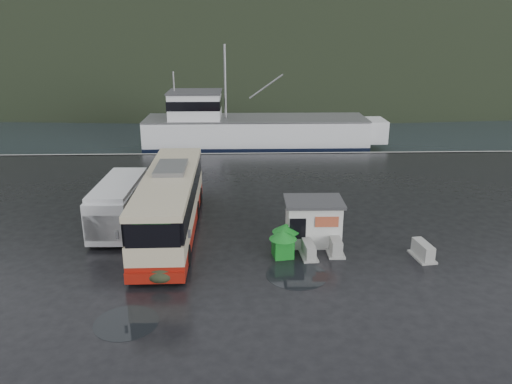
{
  "coord_description": "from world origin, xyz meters",
  "views": [
    {
      "loc": [
        1.95,
        -24.59,
        11.17
      ],
      "look_at": [
        2.83,
        3.73,
        1.7
      ],
      "focal_mm": 35.0,
      "sensor_mm": 36.0,
      "label": 1
    }
  ],
  "objects_px": {
    "waste_bin_right": "(286,249)",
    "jersey_barrier_c": "(422,258)",
    "waste_bin_left": "(283,256)",
    "dome_tent": "(163,277)",
    "coach_bus": "(172,232)",
    "jersey_barrier_b": "(335,253)",
    "ticket_kiosk": "(312,242)",
    "fishing_trawler": "(256,137)",
    "white_van": "(122,227)",
    "jersey_barrier_a": "(308,257)"
  },
  "relations": [
    {
      "from": "dome_tent",
      "to": "fishing_trawler",
      "type": "xyz_separation_m",
      "value": [
        5.28,
        30.93,
        0.0
      ]
    },
    {
      "from": "coach_bus",
      "to": "waste_bin_right",
      "type": "xyz_separation_m",
      "value": [
        6.27,
        -2.52,
        0.0
      ]
    },
    {
      "from": "white_van",
      "to": "dome_tent",
      "type": "distance_m",
      "value": 7.06
    },
    {
      "from": "ticket_kiosk",
      "to": "white_van",
      "type": "bearing_deg",
      "value": 167.87
    },
    {
      "from": "coach_bus",
      "to": "white_van",
      "type": "xyz_separation_m",
      "value": [
        -3.04,
        0.81,
        0.0
      ]
    },
    {
      "from": "white_van",
      "to": "ticket_kiosk",
      "type": "relative_size",
      "value": 2.16
    },
    {
      "from": "ticket_kiosk",
      "to": "dome_tent",
      "type": "bearing_deg",
      "value": -152.73
    },
    {
      "from": "white_van",
      "to": "jersey_barrier_a",
      "type": "xyz_separation_m",
      "value": [
        10.4,
        -4.29,
        0.0
      ]
    },
    {
      "from": "jersey_barrier_c",
      "to": "dome_tent",
      "type": "bearing_deg",
      "value": -172.74
    },
    {
      "from": "jersey_barrier_a",
      "to": "jersey_barrier_b",
      "type": "xyz_separation_m",
      "value": [
        1.42,
        0.44,
        0.0
      ]
    },
    {
      "from": "white_van",
      "to": "jersey_barrier_c",
      "type": "relative_size",
      "value": 4.0
    },
    {
      "from": "waste_bin_left",
      "to": "jersey_barrier_a",
      "type": "distance_m",
      "value": 1.32
    },
    {
      "from": "white_van",
      "to": "jersey_barrier_c",
      "type": "bearing_deg",
      "value": -14.4
    },
    {
      "from": "waste_bin_left",
      "to": "dome_tent",
      "type": "height_order",
      "value": "waste_bin_left"
    },
    {
      "from": "fishing_trawler",
      "to": "dome_tent",
      "type": "bearing_deg",
      "value": -99.47
    },
    {
      "from": "coach_bus",
      "to": "jersey_barrier_c",
      "type": "xyz_separation_m",
      "value": [
        13.1,
        -3.79,
        0.0
      ]
    },
    {
      "from": "coach_bus",
      "to": "dome_tent",
      "type": "height_order",
      "value": "coach_bus"
    },
    {
      "from": "white_van",
      "to": "waste_bin_right",
      "type": "xyz_separation_m",
      "value": [
        9.31,
        -3.33,
        0.0
      ]
    },
    {
      "from": "waste_bin_left",
      "to": "dome_tent",
      "type": "distance_m",
      "value": 6.11
    },
    {
      "from": "waste_bin_right",
      "to": "jersey_barrier_c",
      "type": "xyz_separation_m",
      "value": [
        6.83,
        -1.27,
        0.0
      ]
    },
    {
      "from": "waste_bin_right",
      "to": "dome_tent",
      "type": "relative_size",
      "value": 0.57
    },
    {
      "from": "coach_bus",
      "to": "jersey_barrier_b",
      "type": "bearing_deg",
      "value": -19.78
    },
    {
      "from": "jersey_barrier_b",
      "to": "fishing_trawler",
      "type": "bearing_deg",
      "value": 96.42
    },
    {
      "from": "coach_bus",
      "to": "jersey_barrier_b",
      "type": "xyz_separation_m",
      "value": [
        8.78,
        -3.04,
        0.0
      ]
    },
    {
      "from": "waste_bin_right",
      "to": "coach_bus",
      "type": "bearing_deg",
      "value": 158.1
    },
    {
      "from": "jersey_barrier_a",
      "to": "fishing_trawler",
      "type": "distance_m",
      "value": 29.04
    },
    {
      "from": "dome_tent",
      "to": "ticket_kiosk",
      "type": "xyz_separation_m",
      "value": [
        7.53,
        3.77,
        0.0
      ]
    },
    {
      "from": "jersey_barrier_a",
      "to": "fishing_trawler",
      "type": "bearing_deg",
      "value": 93.54
    },
    {
      "from": "jersey_barrier_b",
      "to": "waste_bin_left",
      "type": "bearing_deg",
      "value": -172.71
    },
    {
      "from": "ticket_kiosk",
      "to": "fishing_trawler",
      "type": "distance_m",
      "value": 27.25
    },
    {
      "from": "waste_bin_right",
      "to": "ticket_kiosk",
      "type": "distance_m",
      "value": 1.77
    },
    {
      "from": "white_van",
      "to": "coach_bus",
      "type": "bearing_deg",
      "value": -13.47
    },
    {
      "from": "dome_tent",
      "to": "fishing_trawler",
      "type": "relative_size",
      "value": 0.09
    },
    {
      "from": "coach_bus",
      "to": "fishing_trawler",
      "type": "distance_m",
      "value": 26.11
    },
    {
      "from": "waste_bin_left",
      "to": "waste_bin_right",
      "type": "relative_size",
      "value": 0.99
    },
    {
      "from": "waste_bin_left",
      "to": "coach_bus",
      "type": "bearing_deg",
      "value": 150.7
    },
    {
      "from": "white_van",
      "to": "ticket_kiosk",
      "type": "distance_m",
      "value": 11.12
    },
    {
      "from": "dome_tent",
      "to": "jersey_barrier_b",
      "type": "distance_m",
      "value": 8.82
    },
    {
      "from": "fishing_trawler",
      "to": "waste_bin_right",
      "type": "bearing_deg",
      "value": -88.34
    },
    {
      "from": "coach_bus",
      "to": "waste_bin_right",
      "type": "distance_m",
      "value": 6.76
    },
    {
      "from": "waste_bin_left",
      "to": "white_van",
      "type": "bearing_deg",
      "value": 155.15
    },
    {
      "from": "jersey_barrier_a",
      "to": "jersey_barrier_c",
      "type": "height_order",
      "value": "jersey_barrier_c"
    },
    {
      "from": "dome_tent",
      "to": "fishing_trawler",
      "type": "height_order",
      "value": "fishing_trawler"
    },
    {
      "from": "coach_bus",
      "to": "ticket_kiosk",
      "type": "distance_m",
      "value": 7.98
    },
    {
      "from": "coach_bus",
      "to": "dome_tent",
      "type": "distance_m",
      "value": 5.43
    },
    {
      "from": "ticket_kiosk",
      "to": "fishing_trawler",
      "type": "xyz_separation_m",
      "value": [
        -2.24,
        27.16,
        0.0
      ]
    },
    {
      "from": "coach_bus",
      "to": "jersey_barrier_c",
      "type": "bearing_deg",
      "value": -16.78
    },
    {
      "from": "ticket_kiosk",
      "to": "jersey_barrier_a",
      "type": "distance_m",
      "value": 1.88
    },
    {
      "from": "waste_bin_right",
      "to": "dome_tent",
      "type": "distance_m",
      "value": 6.65
    },
    {
      "from": "white_van",
      "to": "waste_bin_left",
      "type": "bearing_deg",
      "value": -23.33
    }
  ]
}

